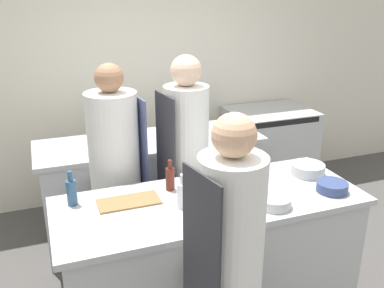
# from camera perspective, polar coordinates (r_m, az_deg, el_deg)

# --- Properties ---
(wall_back) EXTENTS (8.00, 0.06, 2.80)m
(wall_back) POSITION_cam_1_polar(r_m,az_deg,el_deg) (4.55, -7.92, 9.90)
(wall_back) COLOR silver
(wall_back) RESTS_ON ground_plane
(prep_counter) EXTENTS (1.98, 0.77, 0.93)m
(prep_counter) POSITION_cam_1_polar(r_m,az_deg,el_deg) (3.00, 2.41, -15.17)
(prep_counter) COLOR #B7BABC
(prep_counter) RESTS_ON ground_plane
(pass_counter) EXTENTS (1.99, 0.67, 0.93)m
(pass_counter) POSITION_cam_1_polar(r_m,az_deg,el_deg) (3.97, -5.32, -5.74)
(pass_counter) COLOR #B7BABC
(pass_counter) RESTS_ON ground_plane
(oven_range) EXTENTS (0.91, 0.72, 0.92)m
(oven_range) POSITION_cam_1_polar(r_m,az_deg,el_deg) (4.95, 10.11, -0.67)
(oven_range) COLOR #B7BABC
(oven_range) RESTS_ON ground_plane
(chef_at_prep_near) EXTENTS (0.37, 0.36, 1.68)m
(chef_at_prep_near) POSITION_cam_1_polar(r_m,az_deg,el_deg) (2.28, 4.91, -16.48)
(chef_at_prep_near) COLOR black
(chef_at_prep_near) RESTS_ON ground_plane
(chef_at_stove) EXTENTS (0.41, 0.39, 1.72)m
(chef_at_stove) POSITION_cam_1_polar(r_m,az_deg,el_deg) (3.28, -10.07, -4.36)
(chef_at_stove) COLOR black
(chef_at_stove) RESTS_ON ground_plane
(chef_at_pass_far) EXTENTS (0.36, 0.35, 1.76)m
(chef_at_pass_far) POSITION_cam_1_polar(r_m,az_deg,el_deg) (3.29, -0.79, -3.30)
(chef_at_pass_far) COLOR black
(chef_at_pass_far) RESTS_ON ground_plane
(bottle_olive_oil) EXTENTS (0.06, 0.06, 0.21)m
(bottle_olive_oil) POSITION_cam_1_polar(r_m,az_deg,el_deg) (2.84, -2.94, -4.55)
(bottle_olive_oil) COLOR #5B2319
(bottle_olive_oil) RESTS_ON prep_counter
(bottle_vinegar) EXTENTS (0.07, 0.07, 0.22)m
(bottle_vinegar) POSITION_cam_1_polar(r_m,az_deg,el_deg) (2.61, -1.27, -6.75)
(bottle_vinegar) COLOR silver
(bottle_vinegar) RESTS_ON prep_counter
(bottle_wine) EXTENTS (0.06, 0.06, 0.23)m
(bottle_wine) POSITION_cam_1_polar(r_m,az_deg,el_deg) (2.74, -15.75, -6.12)
(bottle_wine) COLOR #2D5175
(bottle_wine) RESTS_ON prep_counter
(bowl_mixing_large) EXTENTS (0.20, 0.20, 0.07)m
(bowl_mixing_large) POSITION_cam_1_polar(r_m,az_deg,el_deg) (2.98, 18.18, -5.45)
(bowl_mixing_large) COLOR navy
(bowl_mixing_large) RESTS_ON prep_counter
(bowl_prep_small) EXTENTS (0.24, 0.24, 0.08)m
(bowl_prep_small) POSITION_cam_1_polar(r_m,az_deg,el_deg) (3.19, 15.16, -3.26)
(bowl_prep_small) COLOR #B7BABC
(bowl_prep_small) RESTS_ON prep_counter
(bowl_ceramic_blue) EXTENTS (0.20, 0.20, 0.06)m
(bowl_ceramic_blue) POSITION_cam_1_polar(r_m,az_deg,el_deg) (2.69, 10.94, -7.58)
(bowl_ceramic_blue) COLOR #B7BABC
(bowl_ceramic_blue) RESTS_ON prep_counter
(cup) EXTENTS (0.08, 0.08, 0.08)m
(cup) POSITION_cam_1_polar(r_m,az_deg,el_deg) (2.66, 0.62, -7.36)
(cup) COLOR #B2382D
(cup) RESTS_ON prep_counter
(cutting_board) EXTENTS (0.39, 0.19, 0.01)m
(cutting_board) POSITION_cam_1_polar(r_m,az_deg,el_deg) (2.73, -8.42, -7.61)
(cutting_board) COLOR olive
(cutting_board) RESTS_ON prep_counter
(stockpot) EXTENTS (0.24, 0.24, 0.16)m
(stockpot) POSITION_cam_1_polar(r_m,az_deg,el_deg) (3.57, -11.11, 0.40)
(stockpot) COLOR #B7BABC
(stockpot) RESTS_ON pass_counter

